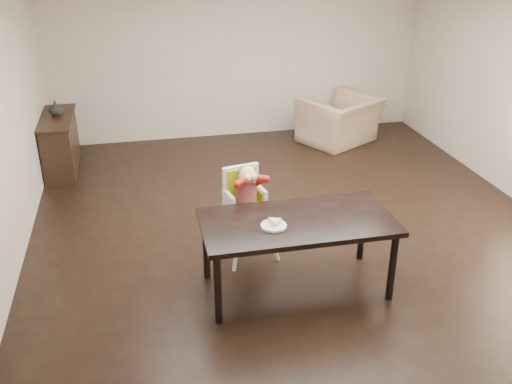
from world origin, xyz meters
TOP-DOWN VIEW (x-y plane):
  - ground at (0.00, 0.00)m, footprint 7.00×7.00m
  - room_walls at (0.00, 0.00)m, footprint 6.02×7.02m
  - dining_table at (-0.31, -1.06)m, footprint 1.80×0.90m
  - high_chair at (-0.66, -0.32)m, footprint 0.51×0.51m
  - plate at (-0.56, -1.14)m, footprint 0.30×0.30m
  - armchair at (1.52, 2.76)m, footprint 1.35×1.20m
  - sideboard at (-2.78, 2.54)m, footprint 0.44×1.26m
  - vase at (-2.78, 2.61)m, footprint 0.24×0.24m

SIDE VIEW (x-z plane):
  - ground at x=0.00m, z-range 0.00..0.00m
  - sideboard at x=-2.78m, z-range 0.00..0.79m
  - armchair at x=1.52m, z-range 0.00..0.99m
  - dining_table at x=-0.31m, z-range 0.30..1.05m
  - high_chair at x=-0.66m, z-range 0.21..1.24m
  - plate at x=-0.56m, z-range 0.74..0.81m
  - vase at x=-2.78m, z-range 0.79..0.99m
  - room_walls at x=0.00m, z-range 0.50..3.21m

